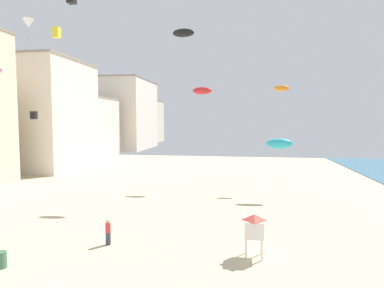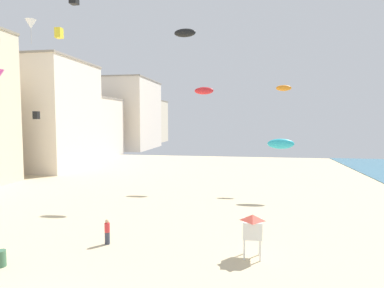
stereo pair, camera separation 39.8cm
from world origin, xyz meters
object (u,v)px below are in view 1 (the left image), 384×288
object	(u,v)px
kite_yellow_box	(57,32)
kite_red_parafoil	(202,91)
lifeguard_stand	(254,226)
kite_flyer	(108,231)
kite_black_box	(34,115)
kite_cyan_parafoil	(279,144)
kite_orange_parafoil	(282,88)
kite_black_parafoil	(183,33)
kite_white_delta	(28,23)
beach_trash_bin	(1,260)

from	to	relation	value
kite_yellow_box	kite_red_parafoil	distance (m)	17.14
lifeguard_stand	kite_red_parafoil	size ratio (longest dim) A/B	1.12
kite_flyer	kite_black_box	bearing A→B (deg)	39.11
kite_yellow_box	kite_red_parafoil	xyz separation A→B (m)	(14.93, 6.09, -5.83)
kite_cyan_parafoil	kite_orange_parafoil	world-z (taller)	kite_orange_parafoil
kite_cyan_parafoil	kite_red_parafoil	distance (m)	11.53
kite_cyan_parafoil	kite_orange_parafoil	distance (m)	8.55
kite_cyan_parafoil	kite_red_parafoil	xyz separation A→B (m)	(-8.51, 5.09, 5.88)
lifeguard_stand	kite_cyan_parafoil	size ratio (longest dim) A/B	0.96
kite_red_parafoil	kite_yellow_box	bearing A→B (deg)	-157.82
kite_yellow_box	kite_black_box	bearing A→B (deg)	-133.65
lifeguard_stand	kite_cyan_parafoil	distance (m)	15.85
kite_black_parafoil	kite_white_delta	bearing A→B (deg)	-162.55
kite_flyer	kite_cyan_parafoil	distance (m)	19.60
beach_trash_bin	kite_cyan_parafoil	xyz separation A→B (m)	(16.68, 18.55, 5.13)
kite_cyan_parafoil	kite_black_box	bearing A→B (deg)	-173.58
kite_cyan_parafoil	kite_black_box	size ratio (longest dim) A/B	3.26
lifeguard_stand	kite_white_delta	xyz separation A→B (m)	(-21.52, 11.07, 15.61)
lifeguard_stand	kite_yellow_box	world-z (taller)	kite_yellow_box
kite_black_box	kite_red_parafoil	size ratio (longest dim) A/B	0.36
beach_trash_bin	kite_cyan_parafoil	distance (m)	25.47
kite_cyan_parafoil	kite_black_parafoil	bearing A→B (deg)	176.71
kite_cyan_parafoil	kite_white_delta	world-z (taller)	kite_white_delta
kite_white_delta	kite_black_parafoil	size ratio (longest dim) A/B	1.04
lifeguard_stand	kite_yellow_box	size ratio (longest dim) A/B	2.37
kite_flyer	kite_white_delta	size ratio (longest dim) A/B	0.69
kite_black_box	kite_orange_parafoil	distance (m)	27.62
kite_flyer	kite_cyan_parafoil	bearing A→B (deg)	-48.76
kite_white_delta	kite_red_parafoil	bearing A→B (deg)	29.53
kite_white_delta	kite_yellow_box	size ratio (longest dim) A/B	2.22
lifeguard_stand	kite_white_delta	distance (m)	28.80
kite_white_delta	kite_red_parafoil	xyz separation A→B (m)	(16.08, 9.11, -5.98)
kite_cyan_parafoil	kite_white_delta	bearing A→B (deg)	-170.71
kite_cyan_parafoil	kite_white_delta	size ratio (longest dim) A/B	1.11
kite_flyer	kite_cyan_parafoil	world-z (taller)	kite_cyan_parafoil
kite_yellow_box	kite_red_parafoil	world-z (taller)	kite_yellow_box
lifeguard_stand	kite_red_parafoil	distance (m)	23.01
kite_orange_parafoil	kite_red_parafoil	xyz separation A→B (m)	(-9.32, -0.82, -0.25)
kite_red_parafoil	kite_black_parafoil	bearing A→B (deg)	-107.93
kite_black_parafoil	kite_red_parafoil	xyz separation A→B (m)	(1.46, 4.51, -5.68)
lifeguard_stand	kite_black_parafoil	size ratio (longest dim) A/B	1.11
beach_trash_bin	kite_cyan_parafoil	world-z (taller)	kite_cyan_parafoil
lifeguard_stand	kite_cyan_parafoil	xyz separation A→B (m)	(3.07, 15.09, 3.75)
beach_trash_bin	kite_cyan_parafoil	bearing A→B (deg)	48.04
kite_orange_parafoil	kite_red_parafoil	bearing A→B (deg)	-174.98
kite_cyan_parafoil	beach_trash_bin	bearing A→B (deg)	-131.96
kite_flyer	kite_yellow_box	distance (m)	24.03
kite_black_box	kite_red_parafoil	world-z (taller)	kite_red_parafoil
lifeguard_stand	kite_black_box	distance (m)	26.15
beach_trash_bin	kite_black_box	world-z (taller)	kite_black_box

